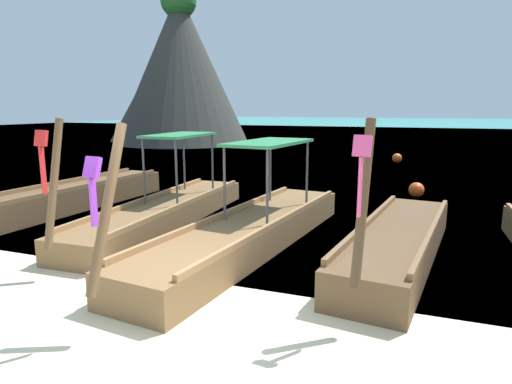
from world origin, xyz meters
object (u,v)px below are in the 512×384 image
(longtail_boat_pink_ribbon, at_px, (398,243))
(mooring_buoy_far, at_px, (416,190))
(karst_rock, at_px, (176,73))
(longtail_boat_orange_ribbon, at_px, (76,196))
(longtail_boat_red_ribbon, at_px, (165,210))
(longtail_boat_violet_ribbon, at_px, (250,231))
(mooring_buoy_near, at_px, (397,158))

(longtail_boat_pink_ribbon, distance_m, mooring_buoy_far, 5.97)
(karst_rock, height_order, mooring_buoy_far, karst_rock)
(longtail_boat_orange_ribbon, bearing_deg, longtail_boat_red_ribbon, -11.04)
(longtail_boat_pink_ribbon, bearing_deg, mooring_buoy_far, 87.76)
(longtail_boat_pink_ribbon, bearing_deg, longtail_boat_violet_ribbon, -174.07)
(longtail_boat_orange_ribbon, height_order, karst_rock, karst_rock)
(mooring_buoy_far, bearing_deg, mooring_buoy_near, 96.67)
(longtail_boat_violet_ribbon, relative_size, mooring_buoy_far, 16.13)
(longtail_boat_red_ribbon, bearing_deg, longtail_boat_pink_ribbon, -7.52)
(longtail_boat_orange_ribbon, height_order, longtail_boat_violet_ribbon, longtail_boat_orange_ribbon)
(karst_rock, relative_size, mooring_buoy_far, 26.12)
(longtail_boat_red_ribbon, distance_m, longtail_boat_violet_ribbon, 2.67)
(longtail_boat_red_ribbon, distance_m, longtail_boat_pink_ribbon, 5.24)
(longtail_boat_violet_ribbon, xyz_separation_m, mooring_buoy_near, (1.93, 14.90, -0.10))
(longtail_boat_red_ribbon, relative_size, mooring_buoy_far, 15.05)
(longtail_boat_orange_ribbon, xyz_separation_m, mooring_buoy_far, (8.59, 4.67, -0.09))
(longtail_boat_orange_ribbon, bearing_deg, mooring_buoy_far, 28.52)
(karst_rock, bearing_deg, longtail_boat_red_ribbon, -60.30)
(karst_rock, xyz_separation_m, mooring_buoy_far, (17.56, -15.99, -5.02))
(longtail_boat_violet_ribbon, xyz_separation_m, mooring_buoy_far, (2.94, 6.25, -0.11))
(mooring_buoy_far, bearing_deg, longtail_boat_orange_ribbon, -151.48)
(mooring_buoy_near, bearing_deg, longtail_boat_red_ribbon, -107.58)
(longtail_boat_orange_ribbon, bearing_deg, longtail_boat_violet_ribbon, -15.65)
(longtail_boat_pink_ribbon, height_order, mooring_buoy_near, longtail_boat_pink_ribbon)
(longtail_boat_pink_ribbon, xyz_separation_m, mooring_buoy_far, (0.23, 5.97, -0.07))
(longtail_boat_violet_ribbon, relative_size, longtail_boat_pink_ribbon, 1.29)
(longtail_boat_violet_ribbon, relative_size, karst_rock, 0.62)
(longtail_boat_orange_ribbon, height_order, mooring_buoy_far, longtail_boat_orange_ribbon)
(longtail_boat_orange_ribbon, distance_m, mooring_buoy_near, 15.32)
(longtail_boat_red_ribbon, relative_size, longtail_boat_violet_ribbon, 0.93)
(longtail_boat_orange_ribbon, xyz_separation_m, longtail_boat_violet_ribbon, (5.65, -1.58, 0.01))
(longtail_boat_red_ribbon, distance_m, karst_rock, 24.98)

